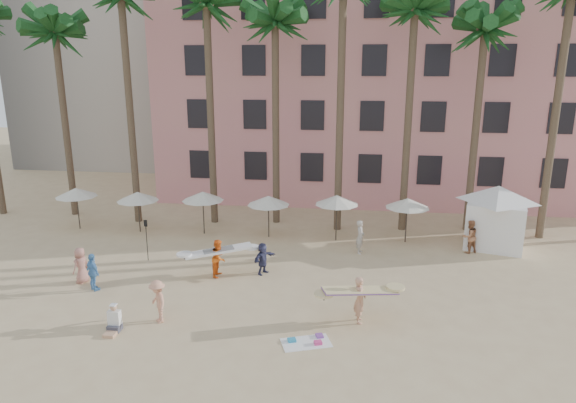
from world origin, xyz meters
The scene contains 11 objects.
ground centered at (0.00, 0.00, 0.00)m, with size 120.00×120.00×0.00m, color #D1B789.
pink_hotel centered at (7.00, 26.00, 8.00)m, with size 35.00×14.00×16.00m, color #D88B83.
palm_row centered at (0.51, 15.00, 12.97)m, with size 44.40×5.40×16.30m.
umbrella_row centered at (-3.00, 12.50, 2.33)m, with size 22.50×2.70×2.73m.
cabana centered at (11.89, 12.63, 2.07)m, with size 5.56×5.56×3.50m.
beach_towel centered at (2.40, 0.85, 0.03)m, with size 2.03×1.55×0.14m.
carrier_yellow centered at (4.32, 2.69, 1.07)m, with size 3.08×1.72×1.93m.
carrier_white centered at (-2.43, 6.48, 0.99)m, with size 3.28×2.05×1.84m.
beachgoers centered at (-0.69, 6.26, 0.88)m, with size 19.89×10.85×1.85m.
paddle centered at (-6.67, 7.93, 1.41)m, with size 0.18×0.04×2.23m.
seated_man centered at (-5.08, 0.71, 0.38)m, with size 0.48×0.84×1.09m.
Camera 1 is at (3.90, -16.13, 10.05)m, focal length 32.00 mm.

